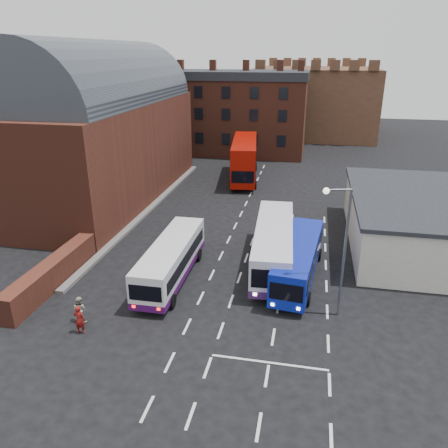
% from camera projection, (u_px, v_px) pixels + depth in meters
% --- Properties ---
extents(ground, '(180.00, 180.00, 0.00)m').
position_uv_depth(ground, '(191.00, 319.00, 25.99)').
color(ground, black).
extents(railway_station, '(12.00, 28.00, 16.00)m').
position_uv_depth(railway_station, '(99.00, 126.00, 45.18)').
color(railway_station, '#602B1E').
rests_on(railway_station, ground).
extents(forecourt_wall, '(1.20, 10.00, 1.80)m').
position_uv_depth(forecourt_wall, '(52.00, 274.00, 29.36)').
color(forecourt_wall, '#602B1E').
rests_on(forecourt_wall, ground).
extents(cream_building, '(10.40, 16.40, 4.25)m').
position_uv_depth(cream_building, '(416.00, 220.00, 35.17)').
color(cream_building, beige).
rests_on(cream_building, ground).
extents(brick_terrace, '(22.00, 10.00, 11.00)m').
position_uv_depth(brick_terrace, '(232.00, 117.00, 66.98)').
color(brick_terrace, brown).
rests_on(brick_terrace, ground).
extents(castle_keep, '(22.00, 22.00, 12.00)m').
position_uv_depth(castle_keep, '(314.00, 101.00, 82.80)').
color(castle_keep, brown).
rests_on(castle_keep, ground).
extents(bus_white_outbound, '(2.60, 10.03, 2.73)m').
position_uv_depth(bus_white_outbound, '(171.00, 258.00, 29.98)').
color(bus_white_outbound, silver).
rests_on(bus_white_outbound, ground).
extents(bus_white_inbound, '(3.40, 11.62, 3.14)m').
position_uv_depth(bus_white_inbound, '(274.00, 243.00, 31.75)').
color(bus_white_inbound, silver).
rests_on(bus_white_inbound, ground).
extents(bus_blue, '(3.29, 10.11, 2.71)m').
position_uv_depth(bus_blue, '(299.00, 258.00, 29.94)').
color(bus_blue, '#0B1B97').
rests_on(bus_blue, ground).
extents(bus_red_double, '(4.33, 12.53, 4.91)m').
position_uv_depth(bus_red_double, '(244.00, 159.00, 53.27)').
color(bus_red_double, '#990C02').
rests_on(bus_red_double, ground).
extents(street_lamp, '(1.59, 0.63, 8.04)m').
position_uv_depth(street_lamp, '(341.00, 242.00, 24.59)').
color(street_lamp, '#53575F').
rests_on(street_lamp, ground).
extents(pedestrian_red, '(0.65, 0.43, 1.75)m').
position_uv_depth(pedestrian_red, '(79.00, 319.00, 24.39)').
color(pedestrian_red, maroon).
rests_on(pedestrian_red, ground).
extents(pedestrian_beige, '(0.91, 0.77, 1.63)m').
position_uv_depth(pedestrian_beige, '(80.00, 309.00, 25.47)').
color(pedestrian_beige, '#B2AC95').
rests_on(pedestrian_beige, ground).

